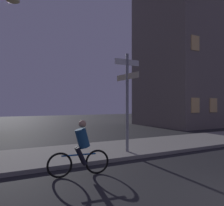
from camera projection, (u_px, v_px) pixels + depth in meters
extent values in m
cube|color=gray|center=(110.00, 150.00, 10.02)|extent=(40.00, 3.49, 0.14)
cylinder|color=gray|center=(127.00, 102.00, 9.36)|extent=(0.12, 0.12, 4.02)
cube|color=white|center=(127.00, 62.00, 9.37)|extent=(1.16, 0.03, 0.24)
cube|color=beige|center=(127.00, 77.00, 9.36)|extent=(0.03, 1.63, 0.24)
ellipsoid|color=#F9E099|center=(13.00, 0.00, 7.44)|extent=(0.44, 0.28, 0.20)
torus|color=black|center=(60.00, 165.00, 6.37)|extent=(0.72, 0.16, 0.72)
torus|color=black|center=(97.00, 162.00, 6.77)|extent=(0.72, 0.16, 0.72)
cylinder|color=#1959A5|center=(79.00, 155.00, 6.57)|extent=(1.00, 0.18, 0.04)
cylinder|color=navy|center=(82.00, 138.00, 6.61)|extent=(0.49, 0.38, 0.61)
sphere|color=tan|center=(82.00, 124.00, 6.61)|extent=(0.22, 0.22, 0.22)
cylinder|color=black|center=(81.00, 156.00, 6.51)|extent=(0.35, 0.17, 0.55)
cylinder|color=black|center=(80.00, 155.00, 6.67)|extent=(0.35, 0.17, 0.55)
cube|color=slate|center=(188.00, 36.00, 23.06)|extent=(8.71, 7.46, 17.97)
cube|color=#F2C672|center=(195.00, 105.00, 18.15)|extent=(0.90, 0.06, 1.20)
cube|color=#F2C672|center=(213.00, 105.00, 19.20)|extent=(0.90, 0.06, 1.20)
cube|color=#F2C672|center=(195.00, 43.00, 18.18)|extent=(0.90, 0.06, 1.20)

